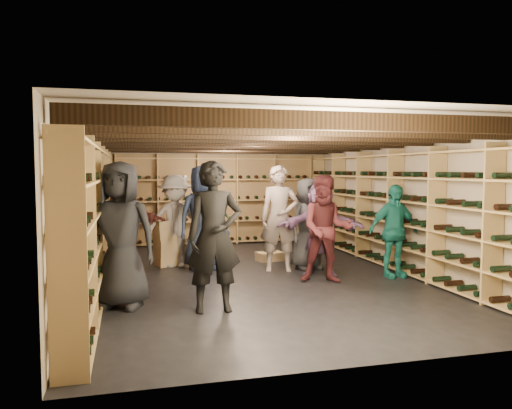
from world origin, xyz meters
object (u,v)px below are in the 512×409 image
at_px(person_0, 121,235).
at_px(person_11, 320,229).
at_px(person_4, 394,231).
at_px(person_5, 123,224).
at_px(person_8, 326,229).
at_px(crate_stack_left, 169,243).
at_px(person_7, 279,218).
at_px(person_9, 175,221).
at_px(person_6, 203,217).
at_px(person_10, 205,221).
at_px(person_12, 308,224).
at_px(crate_loose, 270,256).
at_px(crate_stack_right, 211,255).
at_px(person_1, 214,236).

distance_m(person_0, person_11, 3.47).
bearing_deg(person_0, person_11, 40.56).
xyz_separation_m(person_0, person_4, (4.36, 0.77, -0.18)).
xyz_separation_m(person_5, person_8, (3.13, -1.90, 0.04)).
distance_m(crate_stack_left, person_7, 2.17).
bearing_deg(person_9, person_6, -33.69).
xyz_separation_m(person_6, person_10, (0.11, 0.54, -0.12)).
height_order(person_10, person_12, person_12).
xyz_separation_m(person_6, person_8, (1.73, -1.49, -0.09)).
bearing_deg(person_0, crate_loose, 64.26).
distance_m(person_7, person_9, 1.94).
height_order(crate_loose, person_0, person_0).
xyz_separation_m(crate_loose, person_8, (0.35, -2.03, 0.77)).
relative_size(person_7, person_10, 1.14).
relative_size(person_8, person_10, 1.04).
relative_size(crate_stack_right, person_12, 0.36).
xyz_separation_m(crate_stack_right, crate_loose, (1.18, 0.00, -0.08)).
height_order(person_4, person_10, person_10).
xyz_separation_m(person_1, person_8, (1.99, 1.17, -0.10)).
bearing_deg(person_4, person_10, 141.70).
bearing_deg(person_0, person_12, 48.71).
distance_m(crate_loose, person_8, 2.20).
xyz_separation_m(person_5, person_6, (1.40, -0.41, 0.13)).
relative_size(crate_stack_right, person_1, 0.31).
height_order(crate_stack_right, person_0, person_0).
relative_size(crate_stack_left, person_6, 0.45).
height_order(person_4, person_8, person_8).
height_order(person_5, person_9, person_9).
bearing_deg(person_0, person_7, 52.77).
distance_m(person_9, person_10, 0.60).
bearing_deg(crate_stack_left, person_0, -106.74).
bearing_deg(person_4, person_6, 150.57).
bearing_deg(person_10, person_9, -152.30).
bearing_deg(person_4, person_0, -174.00).
xyz_separation_m(person_7, person_12, (0.55, 0.04, -0.11)).
bearing_deg(person_7, person_6, 173.36).
relative_size(person_7, person_12, 1.14).
distance_m(person_5, person_9, 0.93).
height_order(person_1, person_11, person_1).
bearing_deg(person_6, crate_loose, 9.24).
xyz_separation_m(person_0, person_5, (0.00, 2.59, -0.14)).
bearing_deg(person_12, person_5, 143.43).
bearing_deg(person_8, person_0, -148.49).
bearing_deg(person_6, person_7, -31.44).
xyz_separation_m(crate_stack_right, person_7, (1.07, -0.99, 0.76)).
height_order(person_7, person_8, person_7).
bearing_deg(person_10, person_6, -89.09).
distance_m(crate_stack_left, person_0, 2.89).
xyz_separation_m(crate_stack_left, person_9, (0.11, -0.16, 0.42)).
bearing_deg(person_12, crate_stack_right, 127.29).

